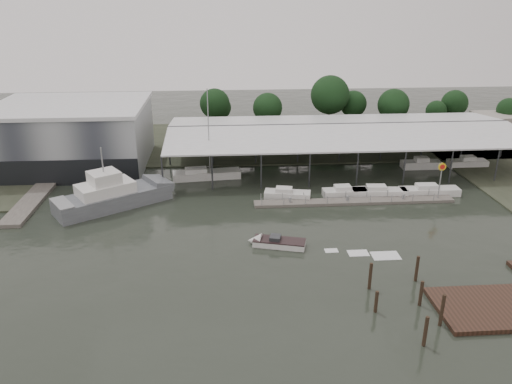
{
  "coord_description": "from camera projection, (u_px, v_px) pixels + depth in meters",
  "views": [
    {
      "loc": [
        -3.35,
        -53.02,
        27.06
      ],
      "look_at": [
        1.17,
        8.77,
        2.5
      ],
      "focal_mm": 35.0,
      "sensor_mm": 36.0,
      "label": 1
    }
  ],
  "objects": [
    {
      "name": "white_sailboat",
      "position": [
        206.0,
        174.0,
        78.66
      ],
      "size": [
        10.75,
        3.67,
        14.33
      ],
      "rotation": [
        0.0,
        0.0,
        0.1
      ],
      "color": "white",
      "rests_on": "ground"
    },
    {
      "name": "moored_cruiser_3",
      "position": [
        429.0,
        191.0,
        72.2
      ],
      "size": [
        8.6,
        2.36,
        1.7
      ],
      "rotation": [
        0.0,
        0.0,
        -0.02
      ],
      "color": "white",
      "rests_on": "ground"
    },
    {
      "name": "covered_boat_shed",
      "position": [
        341.0,
        128.0,
        84.22
      ],
      "size": [
        58.24,
        24.0,
        6.96
      ],
      "color": "silver",
      "rests_on": "ground"
    },
    {
      "name": "horizon_tree_line",
      "position": [
        338.0,
        103.0,
        102.92
      ],
      "size": [
        66.89,
        11.51,
        11.9
      ],
      "color": "#312015",
      "rests_on": "ground"
    },
    {
      "name": "storage_warehouse",
      "position": [
        73.0,
        135.0,
        83.28
      ],
      "size": [
        24.5,
        20.5,
        10.5
      ],
      "color": "#93999D",
      "rests_on": "ground"
    },
    {
      "name": "grey_trawler",
      "position": [
        114.0,
        195.0,
        68.02
      ],
      "size": [
        16.06,
        12.82,
        8.84
      ],
      "rotation": [
        0.0,
        0.0,
        0.58
      ],
      "color": "slate",
      "rests_on": "ground"
    },
    {
      "name": "moored_cruiser_2",
      "position": [
        379.0,
        192.0,
        71.72
      ],
      "size": [
        7.96,
        2.74,
        1.7
      ],
      "rotation": [
        0.0,
        0.0,
        -0.07
      ],
      "color": "white",
      "rests_on": "ground"
    },
    {
      "name": "floating_dock",
      "position": [
        354.0,
        201.0,
        69.57
      ],
      "size": [
        28.0,
        2.0,
        1.4
      ],
      "color": "slate",
      "rests_on": "ground"
    },
    {
      "name": "moored_cruiser_1",
      "position": [
        345.0,
        192.0,
        71.68
      ],
      "size": [
        6.62,
        2.42,
        1.7
      ],
      "rotation": [
        0.0,
        0.0,
        0.03
      ],
      "color": "white",
      "rests_on": "ground"
    },
    {
      "name": "land_strip_west",
      "position": [
        5.0,
        166.0,
        84.43
      ],
      "size": [
        20.0,
        40.0,
        0.3
      ],
      "color": "#3C4130",
      "rests_on": "ground"
    },
    {
      "name": "land_strip_far",
      "position": [
        238.0,
        142.0,
        98.26
      ],
      "size": [
        140.0,
        30.0,
        0.3
      ],
      "color": "#3C4130",
      "rests_on": "ground"
    },
    {
      "name": "shell_fuel_sign",
      "position": [
        441.0,
        174.0,
        69.01
      ],
      "size": [
        1.1,
        0.18,
        5.55
      ],
      "color": "gray",
      "rests_on": "ground"
    },
    {
      "name": "mooring_pilings",
      "position": [
        409.0,
        298.0,
        45.82
      ],
      "size": [
        5.97,
        10.19,
        3.74
      ],
      "color": "#34251A",
      "rests_on": "ground"
    },
    {
      "name": "trawler_dock",
      "position": [
        33.0,
        199.0,
        70.21
      ],
      "size": [
        3.0,
        18.0,
        0.5
      ],
      "color": "slate",
      "rests_on": "ground"
    },
    {
      "name": "moored_cruiser_0",
      "position": [
        287.0,
        194.0,
        70.92
      ],
      "size": [
        6.81,
        3.5,
        1.7
      ],
      "rotation": [
        0.0,
        0.0,
        -0.21
      ],
      "color": "white",
      "rests_on": "ground"
    },
    {
      "name": "speedboat_underway",
      "position": [
        275.0,
        242.0,
        57.63
      ],
      "size": [
        17.34,
        6.41,
        2.0
      ],
      "rotation": [
        0.0,
        0.0,
        2.87
      ],
      "color": "white",
      "rests_on": "ground"
    },
    {
      "name": "ground",
      "position": [
        252.0,
        239.0,
        59.36
      ],
      "size": [
        200.0,
        200.0,
        0.0
      ],
      "primitive_type": "plane",
      "color": "#252B23",
      "rests_on": "ground"
    }
  ]
}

